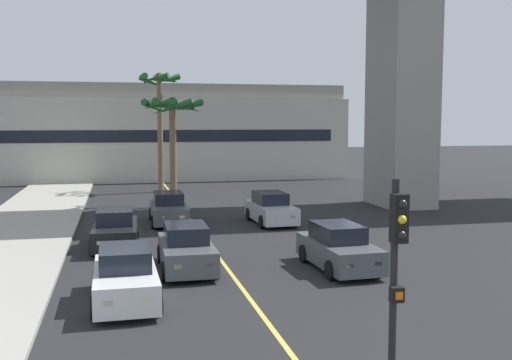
# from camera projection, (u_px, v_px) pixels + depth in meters

# --- Properties ---
(lane_stripe_center) EXTENTS (0.14, 56.00, 0.01)m
(lane_stripe_center) POSITION_uv_depth(u_px,v_px,m) (205.00, 238.00, 26.23)
(lane_stripe_center) COLOR #DBCC4C
(lane_stripe_center) RESTS_ON ground
(pier_building_backdrop) EXTENTS (32.60, 8.04, 8.23)m
(pier_building_backdrop) POSITION_uv_depth(u_px,v_px,m) (159.00, 133.00, 53.46)
(pier_building_backdrop) COLOR beige
(pier_building_backdrop) RESTS_ON ground
(car_queue_front) EXTENTS (1.87, 4.12, 1.56)m
(car_queue_front) POSITION_uv_depth(u_px,v_px,m) (169.00, 209.00, 29.97)
(car_queue_front) COLOR #4C5156
(car_queue_front) RESTS_ON ground
(car_queue_second) EXTENTS (1.87, 4.12, 1.56)m
(car_queue_second) POSITION_uv_depth(u_px,v_px,m) (125.00, 277.00, 16.89)
(car_queue_second) COLOR white
(car_queue_second) RESTS_ON ground
(car_queue_third) EXTENTS (1.96, 4.16, 1.56)m
(car_queue_third) POSITION_uv_depth(u_px,v_px,m) (271.00, 209.00, 30.03)
(car_queue_third) COLOR #B7BABF
(car_queue_third) RESTS_ON ground
(car_queue_fourth) EXTENTS (1.95, 4.16, 1.56)m
(car_queue_fourth) POSITION_uv_depth(u_px,v_px,m) (115.00, 230.00, 24.20)
(car_queue_fourth) COLOR black
(car_queue_fourth) RESTS_ON ground
(car_queue_fifth) EXTENTS (1.87, 4.12, 1.56)m
(car_queue_fifth) POSITION_uv_depth(u_px,v_px,m) (186.00, 249.00, 20.59)
(car_queue_fifth) COLOR #4C5156
(car_queue_fifth) RESTS_ON ground
(car_queue_sixth) EXTENTS (1.95, 4.16, 1.56)m
(car_queue_sixth) POSITION_uv_depth(u_px,v_px,m) (339.00, 248.00, 20.75)
(car_queue_sixth) COLOR #4C5156
(car_queue_sixth) RESTS_ON ground
(traffic_light_median_near) EXTENTS (0.24, 0.37, 4.20)m
(traffic_light_median_near) POSITION_uv_depth(u_px,v_px,m) (396.00, 274.00, 9.40)
(traffic_light_median_near) COLOR black
(traffic_light_median_near) RESTS_ON ground
(palm_tree_near_median) EXTENTS (3.01, 3.15, 8.53)m
(palm_tree_near_median) POSITION_uv_depth(u_px,v_px,m) (160.00, 98.00, 42.72)
(palm_tree_near_median) COLOR brown
(palm_tree_near_median) RESTS_ON ground
(palm_tree_mid_median) EXTENTS (3.74, 3.71, 6.51)m
(palm_tree_mid_median) POSITION_uv_depth(u_px,v_px,m) (172.00, 117.00, 35.44)
(palm_tree_mid_median) COLOR brown
(palm_tree_mid_median) RESTS_ON ground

